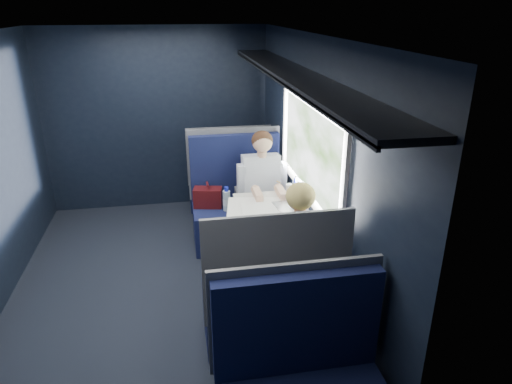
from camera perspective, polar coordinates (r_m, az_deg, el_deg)
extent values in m
cube|color=black|center=(4.52, -11.56, -12.05)|extent=(2.80, 4.20, 0.01)
cube|color=black|center=(4.17, 7.47, 3.05)|extent=(0.10, 4.20, 2.30)
cube|color=black|center=(6.06, -12.21, 8.83)|extent=(2.80, 0.10, 2.30)
cube|color=black|center=(2.11, -14.64, -18.79)|extent=(2.80, 0.10, 2.30)
cube|color=silver|center=(3.76, -14.46, 19.18)|extent=(2.80, 4.20, 0.10)
cube|color=beige|center=(3.99, 6.89, 11.08)|extent=(0.03, 1.84, 0.07)
cube|color=beige|center=(4.24, 6.37, -0.25)|extent=(0.03, 1.84, 0.07)
cube|color=beige|center=(3.31, 10.93, 0.75)|extent=(0.03, 0.07, 0.78)
cube|color=beige|center=(4.92, 3.70, 8.25)|extent=(0.03, 0.07, 0.78)
cube|color=black|center=(3.91, 4.77, 14.42)|extent=(0.36, 4.10, 0.04)
cube|color=black|center=(3.88, 2.25, 14.10)|extent=(0.02, 4.10, 0.03)
cube|color=red|center=(3.97, 7.05, 13.13)|extent=(0.01, 0.10, 0.12)
cylinder|color=#54565E|center=(4.38, -0.26, -7.30)|extent=(0.08, 0.08, 0.70)
cube|color=silver|center=(4.24, 2.13, -2.73)|extent=(0.62, 1.00, 0.04)
cube|color=#0B1034|center=(5.11, -2.10, -4.28)|extent=(1.00, 0.50, 0.45)
cube|color=#0B1034|center=(5.15, -2.68, 3.18)|extent=(1.00, 0.10, 0.75)
cube|color=#54565E|center=(5.20, -2.76, 3.63)|extent=(1.04, 0.03, 0.82)
cube|color=#54565E|center=(4.93, -2.07, -1.16)|extent=(0.06, 0.40, 0.20)
cube|color=#4B1013|center=(5.03, -6.03, -0.67)|extent=(0.33, 0.22, 0.22)
cylinder|color=#4B1013|center=(4.97, -6.10, 0.95)|extent=(0.05, 0.13, 0.03)
cylinder|color=silver|center=(4.92, -3.69, -1.09)|extent=(0.08, 0.08, 0.22)
cylinder|color=#1721AF|center=(4.87, -3.73, 0.37)|extent=(0.05, 0.05, 0.05)
cube|color=#0B1034|center=(3.80, 1.38, -14.73)|extent=(1.00, 0.50, 0.45)
cube|color=#0B1034|center=(3.22, 2.56, -9.36)|extent=(1.00, 0.10, 0.75)
cube|color=#54565E|center=(3.16, 2.79, -9.49)|extent=(1.04, 0.03, 0.82)
cube|color=#54565E|center=(3.65, 1.27, -10.19)|extent=(0.06, 0.40, 0.20)
cube|color=#0B1034|center=(6.11, -3.58, 0.28)|extent=(1.00, 0.40, 0.45)
cube|color=#0B1034|center=(5.69, -3.43, 4.57)|extent=(1.00, 0.10, 0.66)
cube|color=#54565E|center=(5.64, -3.36, 4.59)|extent=(1.04, 0.03, 0.72)
cube|color=#0B1034|center=(2.80, 5.14, -16.06)|extent=(1.00, 0.10, 0.66)
cube|color=#54565E|center=(2.83, 4.85, -15.07)|extent=(1.04, 0.03, 0.72)
cube|color=black|center=(4.89, 0.98, -1.59)|extent=(0.36, 0.44, 0.16)
cube|color=black|center=(4.85, 1.41, -5.82)|extent=(0.32, 0.12, 0.45)
cube|color=#B3BBD4|center=(4.94, 0.64, 1.81)|extent=(0.40, 0.29, 0.53)
cylinder|color=#D8A88C|center=(4.82, 0.75, 4.76)|extent=(0.10, 0.10, 0.06)
sphere|color=#D8A88C|center=(4.76, 0.80, 6.24)|extent=(0.21, 0.21, 0.21)
sphere|color=#382114|center=(4.77, 0.77, 6.46)|extent=(0.22, 0.22, 0.22)
cube|color=#B3BBD4|center=(4.87, -1.81, 1.48)|extent=(0.09, 0.12, 0.34)
cube|color=#B3BBD4|center=(4.95, 3.23, 1.80)|extent=(0.09, 0.12, 0.34)
cube|color=black|center=(3.79, 4.76, -9.34)|extent=(0.36, 0.44, 0.16)
cube|color=black|center=(4.12, 3.91, -11.52)|extent=(0.32, 0.12, 0.45)
cube|color=black|center=(3.53, 5.55, -7.22)|extent=(0.40, 0.29, 0.53)
cylinder|color=#D8A88C|center=(3.43, 5.54, -2.83)|extent=(0.10, 0.10, 0.06)
sphere|color=#D8A88C|center=(3.40, 5.54, -0.62)|extent=(0.21, 0.21, 0.21)
sphere|color=tan|center=(3.38, 5.61, -0.49)|extent=(0.22, 0.22, 0.22)
cube|color=black|center=(3.52, 1.89, -7.24)|extent=(0.09, 0.12, 0.34)
cube|color=black|center=(3.62, 8.75, -6.55)|extent=(0.09, 0.12, 0.34)
cube|color=tan|center=(3.42, 5.89, -5.95)|extent=(0.26, 0.07, 0.36)
cube|color=white|center=(4.14, 0.34, -2.96)|extent=(0.71, 0.92, 0.01)
cube|color=silver|center=(4.29, 4.45, -2.02)|extent=(0.32, 0.39, 0.02)
cube|color=silver|center=(4.27, 6.16, -0.22)|extent=(0.07, 0.35, 0.24)
cube|color=black|center=(4.27, 6.06, -0.23)|extent=(0.05, 0.31, 0.20)
cylinder|color=silver|center=(4.45, 4.93, 0.10)|extent=(0.07, 0.07, 0.19)
cylinder|color=#1721AF|center=(4.41, 4.98, 1.48)|extent=(0.04, 0.04, 0.04)
cylinder|color=white|center=(4.66, 4.16, 0.48)|extent=(0.07, 0.07, 0.09)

